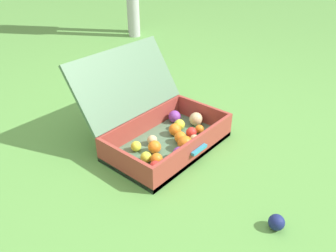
{
  "coord_description": "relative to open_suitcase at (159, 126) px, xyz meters",
  "views": [
    {
      "loc": [
        -1.05,
        -0.93,
        1.02
      ],
      "look_at": [
        0.08,
        0.04,
        0.14
      ],
      "focal_mm": 35.78,
      "sensor_mm": 36.0,
      "label": 1
    }
  ],
  "objects": [
    {
      "name": "ground_plane",
      "position": [
        -0.09,
        -0.1,
        -0.11
      ],
      "size": [
        16.0,
        16.0,
        0.0
      ],
      "primitive_type": "plane",
      "color": "#569342"
    },
    {
      "name": "open_suitcase",
      "position": [
        0.0,
        0.0,
        0.0
      ],
      "size": [
        0.65,
        0.62,
        0.47
      ],
      "color": "#4C7051",
      "rests_on": "ground"
    },
    {
      "name": "stray_ball_on_grass",
      "position": [
        -0.16,
        -0.75,
        -0.07
      ],
      "size": [
        0.06,
        0.06,
        0.06
      ],
      "primitive_type": "sphere",
      "color": "navy",
      "rests_on": "ground"
    }
  ]
}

